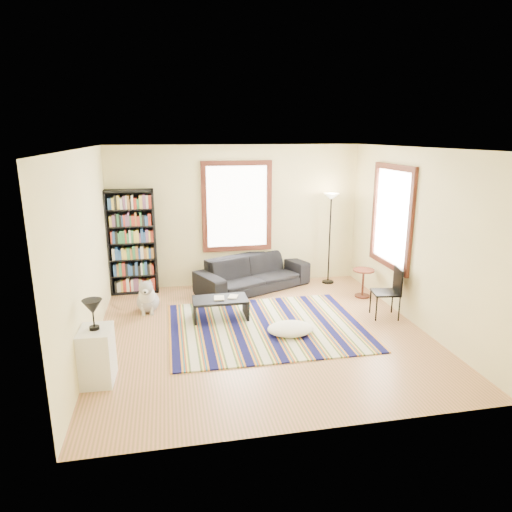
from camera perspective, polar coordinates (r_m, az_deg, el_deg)
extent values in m
cube|color=tan|center=(7.24, 0.77, -9.84)|extent=(5.00, 5.00, 0.10)
cube|color=white|center=(6.58, 0.86, 13.76)|extent=(5.00, 5.00, 0.10)
cube|color=beige|center=(9.22, -2.46, 5.04)|extent=(5.00, 0.10, 2.80)
cube|color=beige|center=(4.41, 7.68, -6.29)|extent=(5.00, 0.10, 2.80)
cube|color=beige|center=(6.73, -20.94, 0.31)|extent=(0.10, 5.00, 2.80)
cube|color=beige|center=(7.69, 19.76, 2.16)|extent=(0.10, 5.00, 2.80)
cube|color=white|center=(9.11, -2.39, 6.19)|extent=(1.20, 0.06, 1.60)
cube|color=white|center=(8.30, 16.62, 4.71)|extent=(0.06, 1.20, 1.60)
cube|color=#0B0B39|center=(7.39, 1.30, -8.80)|extent=(3.07, 2.46, 0.02)
imported|color=black|center=(9.03, -0.37, -2.15)|extent=(1.73, 2.42, 0.66)
cube|color=black|center=(9.00, -15.25, 1.67)|extent=(0.90, 0.30, 2.00)
cube|color=black|center=(7.66, -4.48, -6.58)|extent=(0.93, 0.56, 0.36)
imported|color=beige|center=(7.59, -5.26, -5.29)|extent=(0.19, 0.24, 0.02)
imported|color=beige|center=(7.66, -3.43, -5.07)|extent=(0.21, 0.24, 0.02)
ellipsoid|color=white|center=(7.14, 4.33, -9.05)|extent=(0.81, 0.67, 0.18)
cylinder|color=#491912|center=(8.86, 13.22, -3.32)|extent=(0.40, 0.40, 0.54)
cube|color=black|center=(7.94, 15.87, -4.43)|extent=(0.48, 0.46, 0.86)
cube|color=white|center=(6.08, -19.24, -11.67)|extent=(0.40, 0.51, 0.70)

